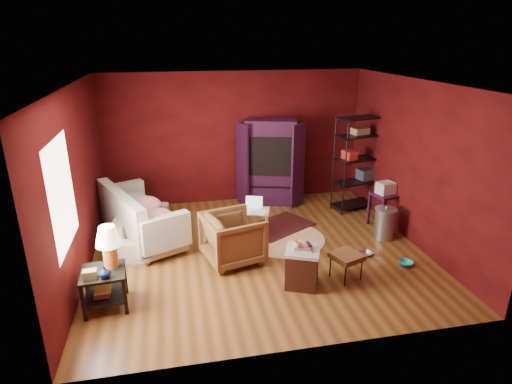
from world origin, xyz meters
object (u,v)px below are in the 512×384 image
side_table (106,259)px  laptop_desk (253,213)px  tv_armoire (271,160)px  sofa (139,222)px  wire_shelving (358,159)px  armchair (233,236)px  hamper (302,266)px

side_table → laptop_desk: side_table is taller
laptop_desk → tv_armoire: 1.75m
side_table → tv_armoire: 4.45m
side_table → laptop_desk: bearing=36.5°
sofa → wire_shelving: wire_shelving is taller
armchair → hamper: bearing=-151.0°
wire_shelving → laptop_desk: bearing=-174.8°
sofa → hamper: sofa is taller
sofa → armchair: armchair is taller
wire_shelving → side_table: bearing=-165.7°
armchair → tv_armoire: (1.19, 2.41, 0.51)m
hamper → tv_armoire: tv_armoire is taller
hamper → wire_shelving: size_ratio=0.34×
laptop_desk → wire_shelving: bearing=36.6°
side_table → hamper: side_table is taller
sofa → hamper: bearing=-118.7°
hamper → tv_armoire: (0.31, 3.34, 0.65)m
wire_shelving → armchair: bearing=-163.4°
armchair → side_table: bearing=100.4°
side_table → wire_shelving: bearing=28.7°
hamper → laptop_desk: laptop_desk is taller
armchair → tv_armoire: 2.74m
hamper → laptop_desk: (-0.37, 1.81, 0.13)m
side_table → hamper: (2.70, -0.08, -0.37)m
armchair → side_table: size_ratio=0.78×
hamper → tv_armoire: bearing=84.7°
tv_armoire → side_table: bearing=-116.9°
armchair → tv_armoire: bearing=-40.6°
laptop_desk → wire_shelving: 2.59m
sofa → laptop_desk: size_ratio=2.62×
hamper → armchair: bearing=133.5°
side_table → armchair: bearing=24.9°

